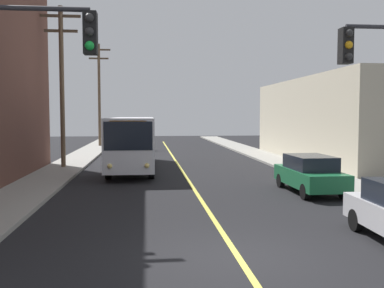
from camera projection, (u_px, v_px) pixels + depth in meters
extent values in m
plane|color=black|center=(238.00, 256.00, 10.34)|extent=(120.00, 120.00, 0.00)
cube|color=gray|center=(32.00, 188.00, 19.50)|extent=(2.50, 90.00, 0.15)
cube|color=gray|center=(342.00, 183.00, 21.02)|extent=(2.50, 90.00, 0.15)
cube|color=#D8CC4C|center=(184.00, 173.00, 25.23)|extent=(0.16, 60.00, 0.01)
cube|color=beige|center=(373.00, 120.00, 31.96)|extent=(12.00, 19.10, 5.95)
cube|color=black|center=(295.00, 139.00, 31.42)|extent=(0.06, 13.37, 1.30)
cube|color=silver|center=(133.00, 140.00, 26.99)|extent=(2.63, 12.02, 2.75)
cube|color=black|center=(128.00, 136.00, 21.02)|extent=(2.35, 0.10, 1.40)
cube|color=black|center=(136.00, 127.00, 32.88)|extent=(2.30, 0.09, 1.10)
cube|color=black|center=(112.00, 131.00, 26.83)|extent=(0.13, 10.20, 1.10)
cube|color=black|center=(153.00, 131.00, 27.08)|extent=(0.13, 10.20, 1.10)
cube|color=orange|center=(128.00, 124.00, 20.99)|extent=(1.79, 0.07, 0.30)
sphere|color=#F9D872|center=(110.00, 166.00, 20.98)|extent=(0.24, 0.24, 0.24)
sphere|color=#F9D872|center=(147.00, 166.00, 21.16)|extent=(0.24, 0.24, 0.24)
cylinder|color=black|center=(108.00, 170.00, 22.79)|extent=(0.31, 1.00, 1.00)
cylinder|color=black|center=(151.00, 169.00, 23.02)|extent=(0.31, 1.00, 1.00)
cylinder|color=black|center=(119.00, 156.00, 30.44)|extent=(0.31, 1.00, 1.00)
cylinder|color=black|center=(151.00, 156.00, 30.66)|extent=(0.31, 1.00, 1.00)
cylinder|color=black|center=(356.00, 220.00, 12.60)|extent=(0.24, 0.65, 0.64)
cube|color=#196038|center=(310.00, 177.00, 18.80)|extent=(1.86, 4.43, 0.70)
cube|color=black|center=(310.00, 162.00, 18.76)|extent=(1.66, 2.49, 0.60)
cylinder|color=black|center=(305.00, 192.00, 17.25)|extent=(0.23, 0.64, 0.64)
cylinder|color=black|center=(343.00, 191.00, 17.44)|extent=(0.23, 0.64, 0.64)
cylinder|color=black|center=(281.00, 181.00, 20.22)|extent=(0.23, 0.64, 0.64)
cylinder|color=black|center=(314.00, 180.00, 20.41)|extent=(0.23, 0.64, 0.64)
cylinder|color=brown|center=(62.00, 87.00, 26.75)|extent=(0.28, 0.28, 9.84)
cube|color=#4C3D2D|center=(61.00, 16.00, 26.47)|extent=(2.40, 0.16, 0.16)
cube|color=#4C3D2D|center=(61.00, 31.00, 26.53)|extent=(2.00, 0.16, 0.16)
cylinder|color=brown|center=(99.00, 95.00, 45.41)|extent=(0.28, 0.28, 10.59)
cube|color=#4C3D2D|center=(99.00, 50.00, 45.10)|extent=(2.40, 0.16, 0.16)
cube|color=#4C3D2D|center=(99.00, 58.00, 45.16)|extent=(2.00, 0.16, 0.16)
cylinder|color=#2D2D33|center=(13.00, 8.00, 10.10)|extent=(3.50, 0.12, 0.12)
cube|color=black|center=(90.00, 33.00, 10.32)|extent=(0.32, 0.36, 1.00)
sphere|color=#2D2D2D|center=(89.00, 18.00, 10.11)|extent=(0.22, 0.22, 0.22)
sphere|color=#2D2D2D|center=(89.00, 32.00, 10.13)|extent=(0.22, 0.22, 0.22)
sphere|color=green|center=(90.00, 46.00, 10.15)|extent=(0.22, 0.22, 0.22)
cube|color=black|center=(346.00, 46.00, 12.22)|extent=(0.32, 0.36, 1.00)
sphere|color=#2D2D2D|center=(349.00, 33.00, 12.01)|extent=(0.22, 0.22, 0.22)
sphere|color=#F2A519|center=(349.00, 45.00, 12.03)|extent=(0.22, 0.22, 0.22)
sphere|color=#2D2D2D|center=(349.00, 57.00, 12.05)|extent=(0.22, 0.22, 0.22)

